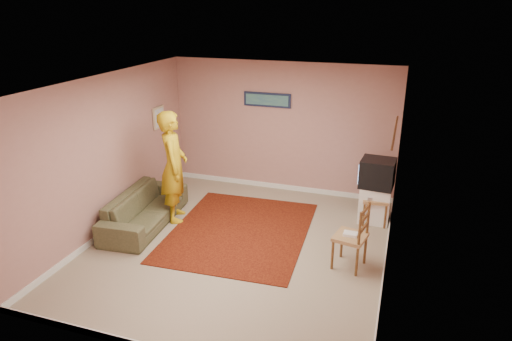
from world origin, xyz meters
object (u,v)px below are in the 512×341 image
(crt_tv, at_px, (377,173))
(chair_a, at_px, (376,193))
(sofa, at_px, (145,209))
(person, at_px, (174,167))
(chair_b, at_px, (351,229))
(tv_cabinet, at_px, (374,204))

(crt_tv, bearing_deg, chair_a, -75.94)
(chair_a, bearing_deg, sofa, -167.70)
(sofa, xyz_separation_m, person, (0.40, 0.38, 0.69))
(chair_a, relative_size, chair_b, 0.94)
(tv_cabinet, xyz_separation_m, person, (-3.35, -1.01, 0.65))
(chair_b, bearing_deg, tv_cabinet, -176.11)
(chair_a, distance_m, chair_b, 1.56)
(crt_tv, bearing_deg, person, -158.99)
(tv_cabinet, relative_size, chair_b, 1.22)
(chair_b, bearing_deg, person, -89.81)
(tv_cabinet, xyz_separation_m, chair_b, (-0.22, -1.64, 0.28))
(person, bearing_deg, crt_tv, -97.41)
(chair_b, distance_m, sofa, 3.55)
(chair_b, height_order, sofa, chair_b)
(crt_tv, distance_m, person, 3.50)
(person, bearing_deg, chair_a, -98.98)
(chair_a, distance_m, sofa, 3.99)
(chair_a, distance_m, person, 3.51)
(crt_tv, relative_size, sofa, 0.30)
(crt_tv, distance_m, chair_a, 0.35)
(chair_a, height_order, sofa, chair_a)
(tv_cabinet, bearing_deg, crt_tv, 175.83)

